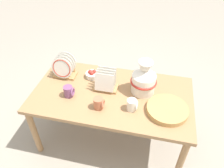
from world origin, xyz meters
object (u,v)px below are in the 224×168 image
at_px(mug_terracotta_glaze, 99,103).
at_px(fruit_bowl, 92,74).
at_px(mug_cream_glaze, 132,105).
at_px(dish_rack_round_plates, 64,68).
at_px(dish_rack_square_plates, 106,83).
at_px(wicker_charger_stack, 167,110).
at_px(mug_plum_glaze, 69,91).
at_px(ceramic_vase, 144,79).

distance_m(mug_terracotta_glaze, fruit_bowl, 0.43).
bearing_deg(mug_cream_glaze, dish_rack_round_plates, 157.27).
bearing_deg(mug_terracotta_glaze, dish_rack_square_plates, 91.38).
bearing_deg(fruit_bowl, wicker_charger_stack, -22.61).
height_order(dish_rack_round_plates, mug_plum_glaze, dish_rack_round_plates).
relative_size(dish_rack_round_plates, dish_rack_square_plates, 1.05).
xyz_separation_m(mug_cream_glaze, fruit_bowl, (-0.45, 0.35, -0.02)).
distance_m(dish_rack_round_plates, mug_terracotta_glaze, 0.57).
height_order(mug_plum_glaze, mug_terracotta_glaze, same).
bearing_deg(wicker_charger_stack, ceramic_vase, 137.68).
relative_size(dish_rack_round_plates, mug_plum_glaze, 2.25).
bearing_deg(ceramic_vase, fruit_bowl, 169.00).
bearing_deg(dish_rack_square_plates, ceramic_vase, 6.13).
bearing_deg(mug_cream_glaze, wicker_charger_stack, 7.82).
bearing_deg(wicker_charger_stack, dish_rack_square_plates, 163.08).
bearing_deg(dish_rack_square_plates, dish_rack_round_plates, 168.50).
bearing_deg(mug_terracotta_glaze, ceramic_vase, 41.33).
distance_m(wicker_charger_stack, mug_terracotta_glaze, 0.57).
xyz_separation_m(dish_rack_square_plates, mug_plum_glaze, (-0.29, -0.17, -0.02)).
bearing_deg(wicker_charger_stack, dish_rack_round_plates, 165.42).
distance_m(dish_rack_square_plates, fruit_bowl, 0.22).
relative_size(dish_rack_round_plates, mug_terracotta_glaze, 2.25).
height_order(ceramic_vase, mug_plum_glaze, ceramic_vase).
bearing_deg(mug_cream_glaze, mug_terracotta_glaze, -170.99).
relative_size(ceramic_vase, mug_terracotta_glaze, 3.21).
bearing_deg(mug_plum_glaze, mug_terracotta_glaze, -15.54).
bearing_deg(wicker_charger_stack, fruit_bowl, 157.39).
xyz_separation_m(wicker_charger_stack, fruit_bowl, (-0.74, 0.31, 0.01)).
height_order(dish_rack_square_plates, mug_cream_glaze, dish_rack_square_plates).
xyz_separation_m(dish_rack_round_plates, wicker_charger_stack, (1.01, -0.26, -0.07)).
xyz_separation_m(wicker_charger_stack, mug_cream_glaze, (-0.29, -0.04, 0.03)).
height_order(dish_rack_round_plates, mug_terracotta_glaze, dish_rack_round_plates).
distance_m(dish_rack_square_plates, mug_plum_glaze, 0.34).
xyz_separation_m(ceramic_vase, mug_terracotta_glaze, (-0.33, -0.29, -0.09)).
height_order(mug_terracotta_glaze, fruit_bowl, mug_terracotta_glaze).
height_order(dish_rack_square_plates, wicker_charger_stack, dish_rack_square_plates).
relative_size(mug_cream_glaze, fruit_bowl, 0.79).
bearing_deg(mug_terracotta_glaze, mug_cream_glaze, 9.01).
relative_size(mug_plum_glaze, mug_cream_glaze, 1.00).
height_order(dish_rack_square_plates, mug_plum_glaze, dish_rack_square_plates).
xyz_separation_m(ceramic_vase, dish_rack_square_plates, (-0.34, -0.04, -0.07)).
distance_m(mug_plum_glaze, mug_terracotta_glaze, 0.31).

